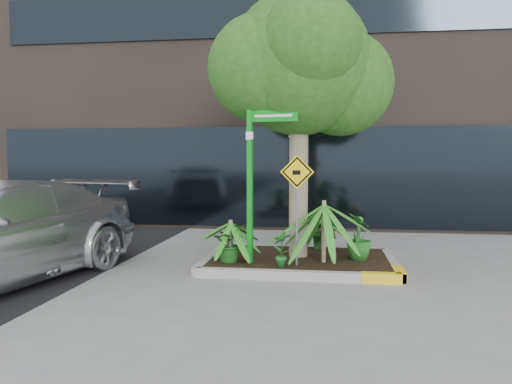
# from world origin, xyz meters

# --- Properties ---
(ground) EXTENTS (80.00, 80.00, 0.00)m
(ground) POSITION_xyz_m (0.00, 0.00, 0.00)
(ground) COLOR gray
(ground) RESTS_ON ground
(planter) EXTENTS (3.35, 2.36, 0.15)m
(planter) POSITION_xyz_m (0.23, 0.27, 0.10)
(planter) COLOR #9E9E99
(planter) RESTS_ON ground
(tree) EXTENTS (3.24, 2.87, 4.85)m
(tree) POSITION_xyz_m (0.16, 0.42, 3.54)
(tree) COLOR gray
(tree) RESTS_ON ground
(palm_front) EXTENTS (1.17, 1.17, 1.30)m
(palm_front) POSITION_xyz_m (0.62, -0.09, 1.13)
(palm_front) COLOR gray
(palm_front) RESTS_ON ground
(palm_left) EXTENTS (0.78, 0.78, 0.87)m
(palm_left) POSITION_xyz_m (-0.95, -0.18, 0.80)
(palm_left) COLOR gray
(palm_left) RESTS_ON ground
(palm_back) EXTENTS (0.73, 0.73, 0.81)m
(palm_back) POSITION_xyz_m (0.60, 1.03, 0.75)
(palm_back) COLOR gray
(palm_back) RESTS_ON ground
(shrub_a) EXTENTS (0.83, 0.83, 0.66)m
(shrub_a) POSITION_xyz_m (-0.96, -0.28, 0.48)
(shrub_a) COLOR #1A5217
(shrub_a) RESTS_ON planter
(shrub_b) EXTENTS (0.57, 0.57, 0.79)m
(shrub_b) POSITION_xyz_m (1.23, 0.25, 0.55)
(shrub_b) COLOR #216B20
(shrub_b) RESTS_ON planter
(shrub_c) EXTENTS (0.44, 0.44, 0.59)m
(shrub_c) POSITION_xyz_m (-0.05, -0.55, 0.45)
(shrub_c) COLOR #1F6421
(shrub_c) RESTS_ON planter
(shrub_d) EXTENTS (0.56, 0.56, 0.72)m
(shrub_d) POSITION_xyz_m (0.57, 1.13, 0.51)
(shrub_d) COLOR #1C5E1B
(shrub_d) RESTS_ON planter
(street_sign_post) EXTENTS (0.86, 0.96, 2.95)m
(street_sign_post) POSITION_xyz_m (-0.53, -0.25, 1.83)
(street_sign_post) COLOR #0D921A
(street_sign_post) RESTS_ON ground
(cattle_sign) EXTENTS (0.56, 0.08, 1.80)m
(cattle_sign) POSITION_xyz_m (0.18, -0.38, 1.37)
(cattle_sign) COLOR slate
(cattle_sign) RESTS_ON ground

